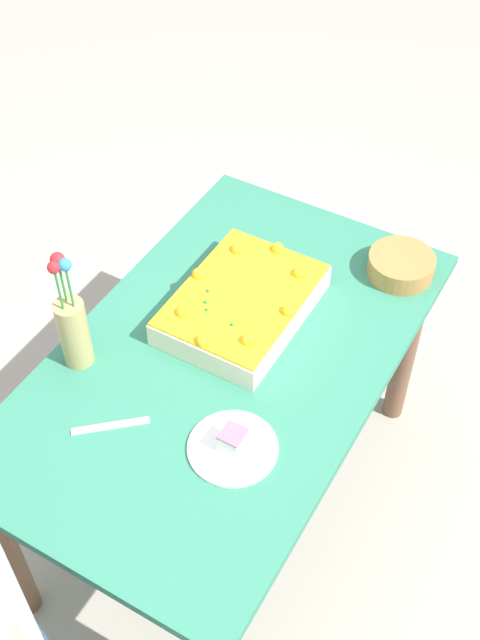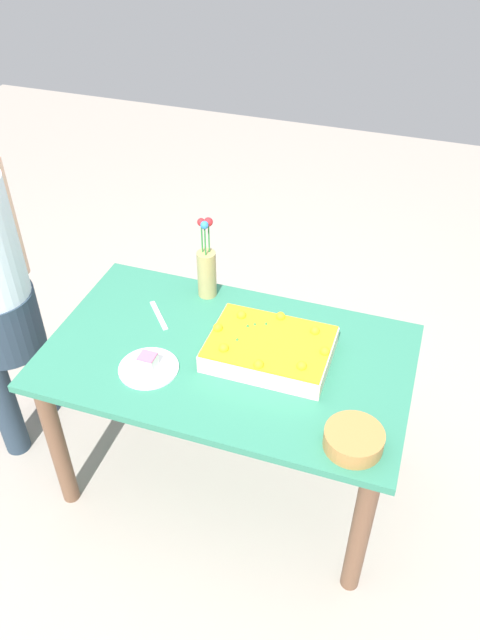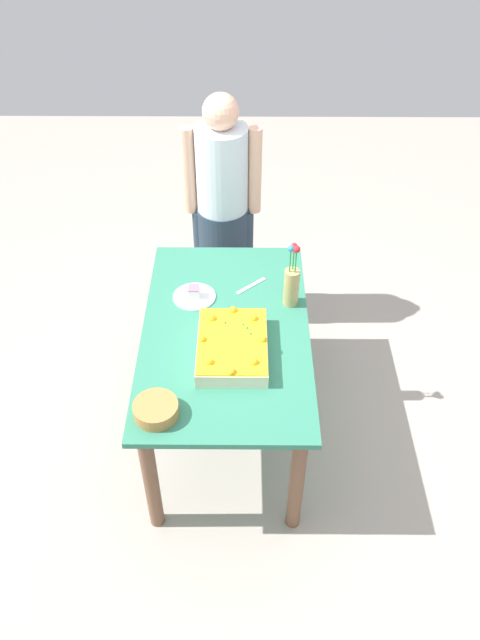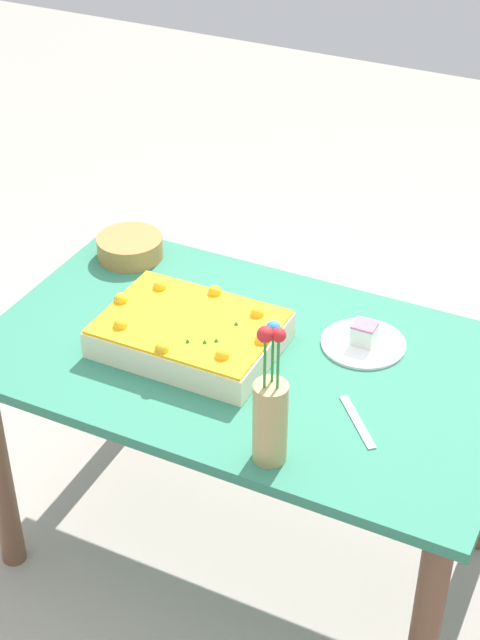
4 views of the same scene
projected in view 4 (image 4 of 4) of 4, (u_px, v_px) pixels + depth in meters
The scene contains 7 objects.
ground_plane at pixel (249, 549), 2.91m from camera, with size 8.00×8.00×0.00m, color #ACA094.
dining_table at pixel (250, 391), 2.56m from camera, with size 1.36×0.81×0.72m.
sheet_cake at pixel (190, 333), 2.50m from camera, with size 0.45×0.32×0.10m.
serving_plate_with_slice at pixel (364, 340), 2.52m from camera, with size 0.22×0.22×0.07m.
cake_knife at pixel (357, 422), 2.28m from camera, with size 0.19×0.02×0.00m, color silver.
flower_vase at pixel (270, 415), 2.11m from camera, with size 0.08×0.08×0.36m.
fruit_bowl at pixel (130, 247), 2.87m from camera, with size 0.19×0.19×0.06m, color #B17B40.
Camera 4 is at (0.85, -1.80, 2.23)m, focal length 55.00 mm.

